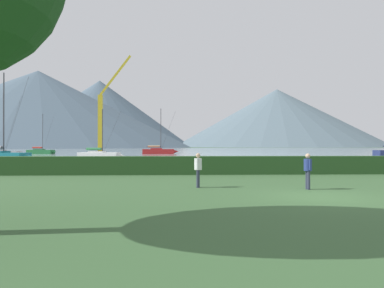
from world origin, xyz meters
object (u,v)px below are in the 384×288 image
person_standing_walker (198,167)px  dock_crane (102,127)px  sailboat_slip_0 (1,153)px  sailboat_slip_1 (100,155)px  sailboat_slip_6 (159,151)px  sailboat_slip_3 (41,151)px  sailboat_slip_2 (0,156)px  person_seated_viewer (308,168)px

person_standing_walker → dock_crane: 53.78m
sailboat_slip_0 → sailboat_slip_1: (18.24, -7.59, -0.06)m
sailboat_slip_0 → dock_crane: (15.53, 6.96, 4.93)m
sailboat_slip_6 → sailboat_slip_3: bearing=172.4°
sailboat_slip_1 → dock_crane: size_ratio=0.39×
sailboat_slip_2 → person_standing_walker: size_ratio=6.61×
sailboat_slip_3 → person_seated_viewer: bearing=-50.6°
sailboat_slip_3 → person_standing_walker: (32.77, -67.61, 0.38)m
sailboat_slip_1 → person_seated_viewer: sailboat_slip_1 is taller
sailboat_slip_3 → person_standing_walker: 75.13m
sailboat_slip_2 → sailboat_slip_3: size_ratio=1.16×
sailboat_slip_1 → sailboat_slip_3: bearing=134.2°
sailboat_slip_0 → person_seated_viewer: 57.77m
sailboat_slip_6 → person_standing_walker: bearing=-89.0°
sailboat_slip_2 → sailboat_slip_3: (-10.12, 40.14, -0.10)m
sailboat_slip_6 → person_standing_walker: (5.19, -65.68, 0.28)m
sailboat_slip_1 → person_standing_walker: (12.55, -36.82, 0.40)m
sailboat_slip_3 → dock_crane: bearing=-32.3°
sailboat_slip_0 → sailboat_slip_2: (8.14, -16.94, 0.06)m
sailboat_slip_3 → sailboat_slip_6: bearing=6.5°
sailboat_slip_0 → dock_crane: 17.72m
sailboat_slip_6 → person_seated_viewer: 67.39m
sailboat_slip_6 → person_seated_viewer: (10.19, -66.62, 0.28)m
sailboat_slip_1 → sailboat_slip_3: 36.83m
sailboat_slip_1 → person_standing_walker: 38.90m
sailboat_slip_3 → person_seated_viewer: size_ratio=5.71×
sailboat_slip_0 → sailboat_slip_3: bearing=95.3°
sailboat_slip_1 → person_standing_walker: size_ratio=4.53×
sailboat_slip_1 → dock_crane: dock_crane is taller
sailboat_slip_2 → sailboat_slip_6: (17.45, 38.21, 0.01)m
sailboat_slip_1 → sailboat_slip_6: size_ratio=0.71×
sailboat_slip_0 → person_standing_walker: bearing=-54.9°
sailboat_slip_6 → dock_crane: dock_crane is taller
sailboat_slip_3 → dock_crane: size_ratio=0.49×
sailboat_slip_2 → dock_crane: dock_crane is taller
sailboat_slip_0 → sailboat_slip_2: sailboat_slip_0 is taller
sailboat_slip_6 → dock_crane: size_ratio=0.55×
sailboat_slip_1 → sailboat_slip_2: (-10.09, -9.35, 0.12)m
sailboat_slip_0 → sailboat_slip_1: bearing=-22.2°
sailboat_slip_0 → sailboat_slip_2: 18.80m
sailboat_slip_2 → person_seated_viewer: sailboat_slip_2 is taller
sailboat_slip_1 → person_standing_walker: sailboat_slip_1 is taller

